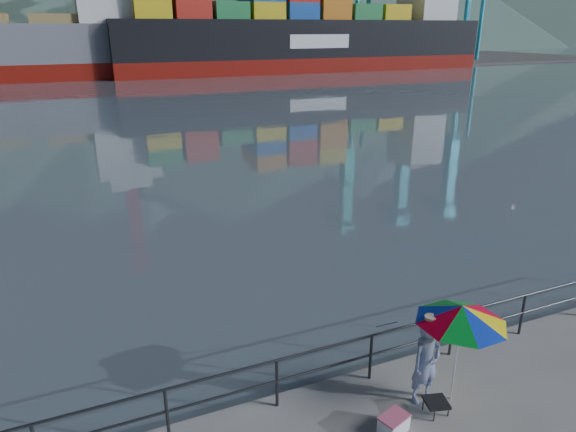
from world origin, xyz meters
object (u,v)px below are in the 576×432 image
at_px(fisherman, 426,362).
at_px(beach_umbrella, 462,314).
at_px(bulk_carrier, 6,46).
at_px(container_ship, 315,32).
at_px(cooler_bag, 394,424).

height_order(fisherman, beach_umbrella, beach_umbrella).
distance_m(beach_umbrella, bulk_carrier, 74.84).
bearing_deg(container_ship, beach_umbrella, -114.28).
height_order(beach_umbrella, bulk_carrier, bulk_carrier).
relative_size(cooler_bag, container_ship, 0.01).
relative_size(bulk_carrier, container_ship, 0.81).
xyz_separation_m(fisherman, beach_umbrella, (0.50, -0.21, 1.01)).
bearing_deg(beach_umbrella, cooler_bag, -169.80).
distance_m(fisherman, bulk_carrier, 74.60).
bearing_deg(cooler_bag, beach_umbrella, -7.67).
xyz_separation_m(beach_umbrella, bulk_carrier, (-11.93, 73.85, 2.32)).
relative_size(cooler_bag, bulk_carrier, 0.01).
bearing_deg(beach_umbrella, fisherman, 157.78).
relative_size(beach_umbrella, cooler_bag, 4.24).
distance_m(cooler_bag, bulk_carrier, 74.96).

